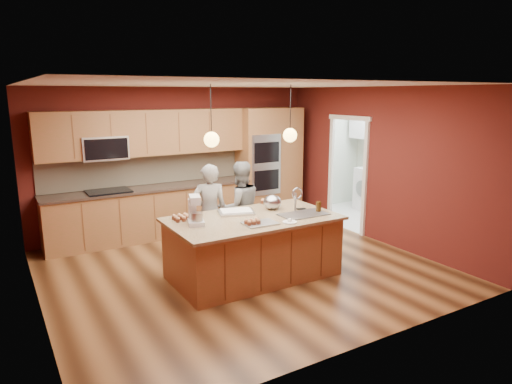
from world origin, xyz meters
TOP-DOWN VIEW (x-y plane):
  - floor at (0.00, 0.00)m, footprint 5.50×5.50m
  - ceiling at (0.00, 0.00)m, footprint 5.50×5.50m
  - wall_back at (0.00, 2.50)m, footprint 5.50×0.00m
  - wall_front at (0.00, -2.50)m, footprint 5.50×0.00m
  - wall_left at (-2.75, 0.00)m, footprint 0.00×5.00m
  - wall_right at (2.75, 0.00)m, footprint 0.00×5.00m
  - cabinet_run at (-0.68, 2.25)m, footprint 3.74×0.64m
  - oven_column at (1.85, 2.19)m, footprint 1.30×0.62m
  - doorway_trim at (2.73, 0.80)m, footprint 0.08×1.11m
  - laundry_room at (4.35, 1.20)m, footprint 2.60×2.70m
  - pendant_left at (-0.60, -0.29)m, footprint 0.20×0.20m
  - pendant_right at (0.63, -0.29)m, footprint 0.20×0.20m
  - island at (0.03, -0.30)m, footprint 2.37×1.33m
  - person_left at (-0.23, 0.62)m, footprint 0.64×0.51m
  - person_right at (0.30, 0.62)m, footprint 0.80×0.65m
  - stand_mixer at (-0.82, -0.21)m, footprint 0.28×0.33m
  - sheet_cake at (-0.08, 0.03)m, footprint 0.60×0.51m
  - cooling_rack at (-0.07, -0.63)m, footprint 0.46×0.33m
  - mixing_bowl at (0.50, -0.04)m, footprint 0.27×0.27m
  - plate at (0.31, -0.78)m, footprint 0.19×0.19m
  - tumbler at (1.00, -0.52)m, footprint 0.08×0.08m
  - phone at (0.87, -0.26)m, footprint 0.16×0.12m
  - cupcakes_left at (-0.86, 0.09)m, footprint 0.32×0.24m
  - cupcakes_rack at (-0.19, -0.63)m, footprint 0.22×0.15m
  - cupcakes_right at (0.61, 0.25)m, footprint 0.17×0.26m
  - washer at (4.19, 0.78)m, footprint 0.75×0.77m
  - dryer at (4.22, 1.61)m, footprint 0.66×0.67m

SIDE VIEW (x-z plane):
  - floor at x=0.00m, z-range 0.00..0.00m
  - island at x=0.03m, z-range -0.18..1.07m
  - dryer at x=4.22m, z-range 0.00..0.95m
  - washer at x=4.19m, z-range 0.00..1.02m
  - person_right at x=0.30m, z-range 0.00..1.53m
  - person_left at x=-0.23m, z-range 0.00..1.53m
  - phone at x=0.87m, z-range 0.87..0.88m
  - plate at x=0.31m, z-range 0.87..0.89m
  - cooling_rack at x=-0.07m, z-range 0.88..0.89m
  - sheet_cake at x=-0.08m, z-range 0.87..0.92m
  - cupcakes_left at x=-0.86m, z-range 0.87..0.94m
  - cupcakes_right at x=0.61m, z-range 0.87..0.95m
  - cupcakes_rack at x=-0.19m, z-range 0.89..0.96m
  - tumbler at x=1.00m, z-range 0.87..1.03m
  - mixing_bowl at x=0.50m, z-range 0.87..1.10m
  - cabinet_run at x=-0.68m, z-range -0.17..2.13m
  - stand_mixer at x=-0.82m, z-range 0.85..1.24m
  - doorway_trim at x=2.73m, z-range -0.05..2.15m
  - oven_column at x=1.85m, z-range 0.00..2.30m
  - wall_back at x=0.00m, z-range -1.40..4.10m
  - wall_front at x=0.00m, z-range -1.40..4.10m
  - wall_left at x=-2.75m, z-range -1.15..3.85m
  - wall_right at x=2.75m, z-range -1.15..3.85m
  - laundry_room at x=4.35m, z-range 0.60..3.30m
  - pendant_left at x=-0.60m, z-range 1.60..2.40m
  - pendant_right at x=0.63m, z-range 1.60..2.40m
  - ceiling at x=0.00m, z-range 2.70..2.70m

